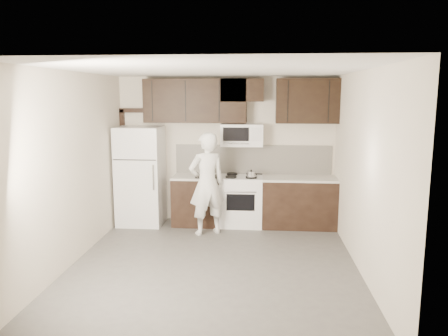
# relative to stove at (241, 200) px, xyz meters

# --- Properties ---
(floor) EXTENTS (4.50, 4.50, 0.00)m
(floor) POSITION_rel_stove_xyz_m (-0.30, -1.94, -0.46)
(floor) COLOR #504D4B
(floor) RESTS_ON ground
(back_wall) EXTENTS (4.00, 0.00, 4.00)m
(back_wall) POSITION_rel_stove_xyz_m (-0.30, 0.31, 0.89)
(back_wall) COLOR beige
(back_wall) RESTS_ON ground
(ceiling) EXTENTS (4.50, 4.50, 0.00)m
(ceiling) POSITION_rel_stove_xyz_m (-0.30, -1.94, 2.24)
(ceiling) COLOR white
(ceiling) RESTS_ON back_wall
(counter_run) EXTENTS (2.95, 0.64, 0.91)m
(counter_run) POSITION_rel_stove_xyz_m (0.30, 0.00, -0.00)
(counter_run) COLOR black
(counter_run) RESTS_ON floor
(stove) EXTENTS (0.76, 0.66, 0.94)m
(stove) POSITION_rel_stove_xyz_m (0.00, 0.00, 0.00)
(stove) COLOR white
(stove) RESTS_ON floor
(backsplash) EXTENTS (2.90, 0.02, 0.54)m
(backsplash) POSITION_rel_stove_xyz_m (0.20, 0.30, 0.72)
(backsplash) COLOR silver
(backsplash) RESTS_ON counter_run
(upper_cabinets) EXTENTS (3.48, 0.35, 0.78)m
(upper_cabinets) POSITION_rel_stove_xyz_m (-0.09, 0.14, 1.82)
(upper_cabinets) COLOR black
(upper_cabinets) RESTS_ON back_wall
(microwave) EXTENTS (0.76, 0.42, 0.40)m
(microwave) POSITION_rel_stove_xyz_m (-0.00, 0.12, 1.19)
(microwave) COLOR white
(microwave) RESTS_ON upper_cabinets
(refrigerator) EXTENTS (0.80, 0.76, 1.80)m
(refrigerator) POSITION_rel_stove_xyz_m (-1.85, -0.05, 0.44)
(refrigerator) COLOR white
(refrigerator) RESTS_ON floor
(door_trim) EXTENTS (0.50, 0.08, 2.12)m
(door_trim) POSITION_rel_stove_xyz_m (-2.22, 0.27, 0.79)
(door_trim) COLOR black
(door_trim) RESTS_ON floor
(saucepan) EXTENTS (0.28, 0.16, 0.16)m
(saucepan) POSITION_rel_stove_xyz_m (0.18, -0.15, 0.51)
(saucepan) COLOR silver
(saucepan) RESTS_ON stove
(baking_tray) EXTENTS (0.39, 0.30, 0.02)m
(baking_tray) POSITION_rel_stove_xyz_m (-0.62, -0.12, 0.46)
(baking_tray) COLOR black
(baking_tray) RESTS_ON counter_run
(pizza) EXTENTS (0.27, 0.27, 0.02)m
(pizza) POSITION_rel_stove_xyz_m (-0.62, -0.12, 0.48)
(pizza) COLOR #CAB987
(pizza) RESTS_ON baking_tray
(person) EXTENTS (0.76, 0.68, 1.76)m
(person) POSITION_rel_stove_xyz_m (-0.56, -0.56, 0.42)
(person) COLOR white
(person) RESTS_ON floor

